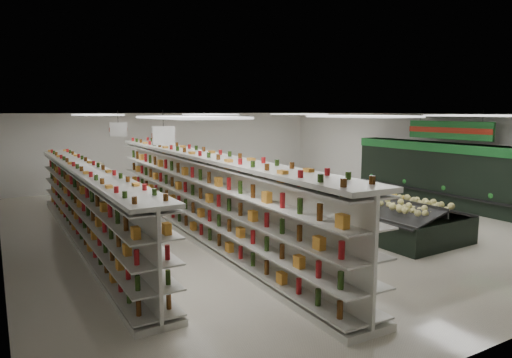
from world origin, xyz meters
TOP-DOWN VIEW (x-y plane):
  - floor at (0.00, 0.00)m, footprint 16.00×16.00m
  - ceiling at (0.00, 0.00)m, footprint 14.00×16.00m
  - wall_back at (0.00, 8.00)m, footprint 14.00×0.02m
  - wall_right at (7.00, 0.00)m, footprint 0.02×16.00m
  - produce_wall_case at (6.53, -1.50)m, footprint 0.93×8.00m
  - aisle_sign_near at (-3.80, -2.00)m, footprint 0.52×0.06m
  - aisle_sign_far at (-3.80, 2.00)m, footprint 0.52×0.06m
  - hortifruti_banner at (6.25, -1.50)m, footprint 0.12×3.20m
  - gondola_left at (-5.05, 0.24)m, footprint 0.89×11.07m
  - gondola_center at (-2.34, -0.67)m, footprint 1.15×12.67m
  - produce_island at (2.01, -1.39)m, footprint 2.68×6.89m
  - soda_endcap at (0.27, 5.22)m, footprint 1.38×1.12m
  - shopper_main at (-1.00, -0.99)m, footprint 0.63×0.46m
  - shopper_background at (-3.98, 4.06)m, footprint 0.62×0.86m

SIDE VIEW (x-z plane):
  - floor at x=0.00m, z-range 0.00..0.00m
  - produce_island at x=2.01m, z-range -0.05..0.97m
  - soda_endcap at x=0.27m, z-range -0.02..1.51m
  - shopper_main at x=-1.00m, z-range 0.00..1.57m
  - shopper_background at x=-3.98m, z-range 0.00..1.61m
  - gondola_left at x=-5.05m, z-range -0.08..1.84m
  - gondola_center at x=-2.34m, z-range -0.09..2.10m
  - produce_wall_case at x=6.53m, z-range 0.14..2.34m
  - wall_back at x=0.00m, z-range 0.00..3.20m
  - wall_right at x=7.00m, z-range 0.00..3.20m
  - hortifruti_banner at x=6.25m, z-range 2.18..3.13m
  - aisle_sign_near at x=-3.80m, z-range 2.38..3.13m
  - aisle_sign_far at x=-3.80m, z-range 2.38..3.13m
  - ceiling at x=0.00m, z-range 3.19..3.21m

